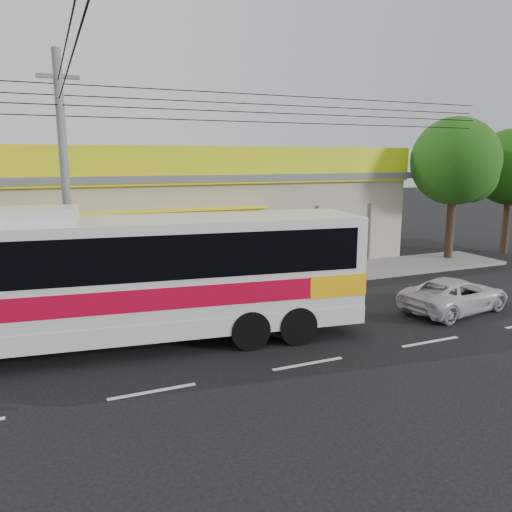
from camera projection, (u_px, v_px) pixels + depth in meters
The scene contains 9 objects.
ground at pixel (268, 333), 15.07m from camera, with size 120.00×120.00×0.00m, color black.
sidewalk at pixel (208, 285), 20.48m from camera, with size 30.00×3.20×0.15m, color gray.
lane_markings at pixel (308, 364), 12.81m from camera, with size 50.00×0.12×0.01m, color silver, non-canonical shape.
storefront_building at pixel (174, 217), 25.05m from camera, with size 22.60×9.20×5.70m.
coach_bus at pixel (142, 271), 13.80m from camera, with size 13.06×4.27×3.95m.
motorbike_red at pixel (53, 281), 19.11m from camera, with size 0.57×1.63×0.85m, color maroon.
white_car at pixel (455, 295), 17.16m from camera, with size 1.92×4.15×1.15m, color silver.
utility_pole at pixel (59, 98), 15.50m from camera, with size 34.00×14.00×8.53m.
tree_far at pixel (458, 164), 24.91m from camera, with size 4.37×4.37×7.24m.
Camera 1 is at (-5.93, -13.06, 5.19)m, focal length 35.00 mm.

